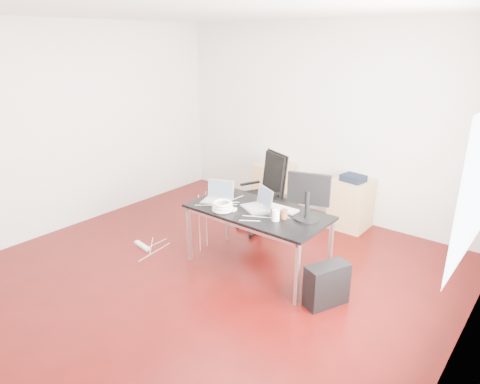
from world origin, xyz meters
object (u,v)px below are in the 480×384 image
Objects in this scene: office_chair at (265,189)px; filing_cabinet_left at (273,185)px; desk at (257,215)px; filing_cabinet_right at (351,204)px; pc_tower at (327,285)px.

office_chair reaches higher than filing_cabinet_left.
filing_cabinet_right is at bearing 79.24° from desk.
filing_cabinet_right reaches higher than pc_tower.
desk is at bearing -35.60° from office_chair.
filing_cabinet_left is at bearing 180.00° from filing_cabinet_right.
desk is 1.48× the size of office_chair.
filing_cabinet_left and filing_cabinet_right have the same top height.
desk is 2.29× the size of filing_cabinet_right.
office_chair is (-0.56, 0.94, -0.07)m from desk.
office_chair is 0.97m from filing_cabinet_left.
desk is 1.09m from pc_tower.
office_chair is at bearing -137.10° from filing_cabinet_right.
desk is 1.83m from filing_cabinet_right.
pc_tower is at bearing -71.56° from filing_cabinet_right.
filing_cabinet_right is (0.90, 0.83, -0.26)m from office_chair.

